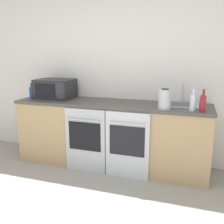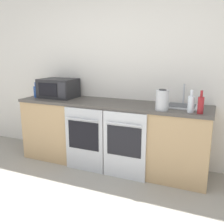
# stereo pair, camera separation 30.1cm
# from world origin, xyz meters

# --- Properties ---
(wall_back) EXTENTS (10.00, 0.06, 2.60)m
(wall_back) POSITION_xyz_m (0.00, 2.22, 1.30)
(wall_back) COLOR silver
(wall_back) RESTS_ON ground_plane
(counter_back) EXTENTS (2.69, 0.65, 0.92)m
(counter_back) POSITION_xyz_m (0.00, 1.87, 0.46)
(counter_back) COLOR tan
(counter_back) RESTS_ON ground_plane
(oven_left) EXTENTS (0.56, 0.06, 0.88)m
(oven_left) POSITION_xyz_m (-0.25, 1.54, 0.45)
(oven_left) COLOR #B7BABF
(oven_left) RESTS_ON ground_plane
(oven_right) EXTENTS (0.56, 0.06, 0.88)m
(oven_right) POSITION_xyz_m (0.33, 1.54, 0.45)
(oven_right) COLOR silver
(oven_right) RESTS_ON ground_plane
(microwave) EXTENTS (0.54, 0.41, 0.28)m
(microwave) POSITION_xyz_m (-0.89, 1.91, 1.06)
(microwave) COLOR #232326
(microwave) RESTS_ON counter_back
(bottle_red) EXTENTS (0.07, 0.07, 0.26)m
(bottle_red) POSITION_xyz_m (1.19, 1.65, 1.02)
(bottle_red) COLOR maroon
(bottle_red) RESTS_ON counter_back
(bottle_blue) EXTENTS (0.07, 0.07, 0.23)m
(bottle_blue) POSITION_xyz_m (-1.21, 1.79, 1.01)
(bottle_blue) COLOR #234793
(bottle_blue) RESTS_ON counter_back
(bottle_clear) EXTENTS (0.07, 0.07, 0.26)m
(bottle_clear) POSITION_xyz_m (1.08, 1.67, 1.02)
(bottle_clear) COLOR silver
(bottle_clear) RESTS_ON counter_back
(kettle) EXTENTS (0.16, 0.16, 0.25)m
(kettle) POSITION_xyz_m (0.76, 1.66, 1.04)
(kettle) COLOR #B7BABF
(kettle) RESTS_ON counter_back
(sink) EXTENTS (0.42, 0.37, 0.27)m
(sink) POSITION_xyz_m (0.94, 1.96, 0.94)
(sink) COLOR #B7BABF
(sink) RESTS_ON counter_back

